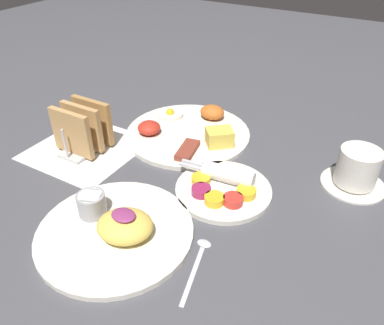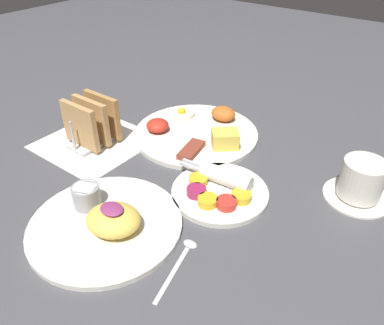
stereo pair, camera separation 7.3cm
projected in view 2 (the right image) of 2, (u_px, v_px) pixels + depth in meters
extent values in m
plane|color=#47474C|center=(160.00, 176.00, 0.74)|extent=(3.00, 3.00, 0.00)
cube|color=white|center=(95.00, 142.00, 0.85)|extent=(0.22, 0.22, 0.00)
cylinder|color=silver|center=(196.00, 134.00, 0.87)|extent=(0.29, 0.29, 0.01)
cube|color=#E5C64C|center=(225.00, 139.00, 0.81)|extent=(0.07, 0.07, 0.04)
ellipsoid|color=#C66023|center=(223.00, 114.00, 0.91)|extent=(0.06, 0.05, 0.03)
cylinder|color=#F4EACC|center=(182.00, 114.00, 0.93)|extent=(0.06, 0.06, 0.01)
sphere|color=yellow|center=(182.00, 112.00, 0.93)|extent=(0.02, 0.02, 0.02)
ellipsoid|color=red|center=(158.00, 125.00, 0.86)|extent=(0.05, 0.05, 0.03)
cube|color=brown|center=(191.00, 150.00, 0.79)|extent=(0.05, 0.08, 0.01)
cylinder|color=silver|center=(220.00, 192.00, 0.69)|extent=(0.18, 0.18, 0.01)
cylinder|color=gold|center=(198.00, 180.00, 0.70)|extent=(0.04, 0.04, 0.01)
cylinder|color=#99234C|center=(196.00, 191.00, 0.68)|extent=(0.04, 0.04, 0.01)
cylinder|color=gold|center=(208.00, 201.00, 0.66)|extent=(0.04, 0.04, 0.01)
cylinder|color=red|center=(226.00, 203.00, 0.65)|extent=(0.04, 0.04, 0.01)
cylinder|color=gold|center=(241.00, 197.00, 0.66)|extent=(0.04, 0.04, 0.01)
cylinder|color=white|center=(226.00, 177.00, 0.70)|extent=(0.10, 0.04, 0.03)
cube|color=silver|center=(191.00, 167.00, 0.73)|extent=(0.05, 0.01, 0.00)
cube|color=silver|center=(194.00, 164.00, 0.73)|extent=(0.05, 0.01, 0.00)
cylinder|color=silver|center=(106.00, 225.00, 0.62)|extent=(0.26, 0.26, 0.01)
ellipsoid|color=#EAC651|center=(113.00, 220.00, 0.60)|extent=(0.11, 0.10, 0.04)
ellipsoid|color=#8C3366|center=(112.00, 209.00, 0.58)|extent=(0.04, 0.03, 0.01)
cylinder|color=#99999E|center=(87.00, 196.00, 0.65)|extent=(0.05, 0.05, 0.04)
cylinder|color=white|center=(85.00, 189.00, 0.64)|extent=(0.04, 0.04, 0.01)
cube|color=#B7B7BC|center=(95.00, 140.00, 0.84)|extent=(0.06, 0.12, 0.01)
cube|color=tan|center=(80.00, 126.00, 0.79)|extent=(0.10, 0.01, 0.10)
cube|color=tan|center=(92.00, 120.00, 0.82)|extent=(0.10, 0.01, 0.10)
cube|color=#A97B43|center=(103.00, 115.00, 0.84)|extent=(0.10, 0.01, 0.10)
cylinder|color=#B7B7BC|center=(73.00, 136.00, 0.79)|extent=(0.01, 0.01, 0.07)
cylinder|color=#B7B7BC|center=(111.00, 117.00, 0.86)|extent=(0.01, 0.01, 0.07)
cylinder|color=silver|center=(356.00, 196.00, 0.69)|extent=(0.12, 0.12, 0.01)
cylinder|color=silver|center=(362.00, 179.00, 0.66)|extent=(0.08, 0.08, 0.07)
cylinder|color=#381E0F|center=(366.00, 165.00, 0.65)|extent=(0.06, 0.06, 0.01)
cube|color=silver|center=(172.00, 273.00, 0.54)|extent=(0.03, 0.11, 0.00)
ellipsoid|color=silver|center=(190.00, 242.00, 0.59)|extent=(0.02, 0.02, 0.01)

